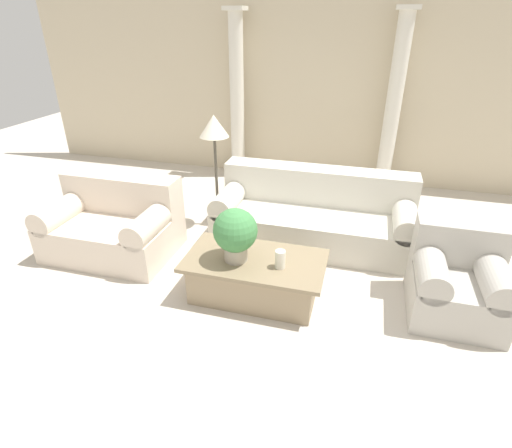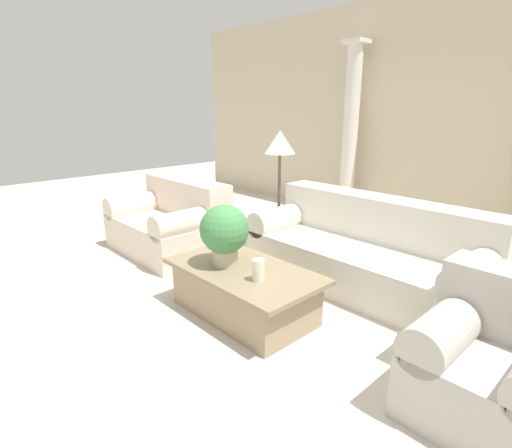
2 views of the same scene
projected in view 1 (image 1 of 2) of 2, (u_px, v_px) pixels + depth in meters
ground_plane at (266, 276)px, 4.32m from camera, size 16.00×16.00×0.00m
wall_back at (317, 81)px, 6.34m from camera, size 10.00×0.06×3.20m
sofa_long at (314, 214)px, 4.89m from camera, size 2.35×0.97×0.86m
loveseat at (115, 223)px, 4.67m from camera, size 1.42×0.97×0.86m
coffee_table at (255, 277)px, 3.94m from camera, size 1.35×0.75×0.42m
potted_plant at (235, 232)px, 3.70m from camera, size 0.42×0.42×0.53m
pillar_candle at (280, 259)px, 3.67m from camera, size 0.10×0.10×0.18m
floor_lamp at (214, 132)px, 4.85m from camera, size 0.36×0.36×1.46m
column_left at (237, 96)px, 6.50m from camera, size 0.32×0.32×2.65m
column_right at (394, 104)px, 5.92m from camera, size 0.32×0.32×2.65m
armchair at (457, 278)px, 3.67m from camera, size 0.80×0.84×0.83m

